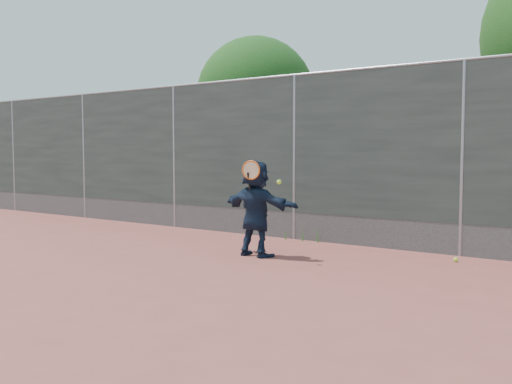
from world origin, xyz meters
The scene contains 7 objects.
ground centered at (0.00, 0.00, 0.00)m, with size 80.00×80.00×0.00m, color #9E4C42.
player centered at (0.42, 1.68, 0.74)m, with size 1.38×0.44×1.49m, color #142238.
ball_ground centered at (3.09, 2.98, 0.03)m, with size 0.07×0.07×0.07m, color #BAF636.
fence centered at (0.00, 3.50, 1.58)m, with size 20.00×0.06×3.03m.
swing_action centered at (0.52, 1.48, 1.30)m, with size 0.71×0.17×0.51m.
tree_left centered at (-2.85, 6.55, 2.94)m, with size 3.15×3.00×4.53m.
weed_clump centered at (0.29, 3.38, 0.13)m, with size 0.68×0.07×0.30m.
Camera 1 is at (5.46, -5.44, 1.60)m, focal length 40.00 mm.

